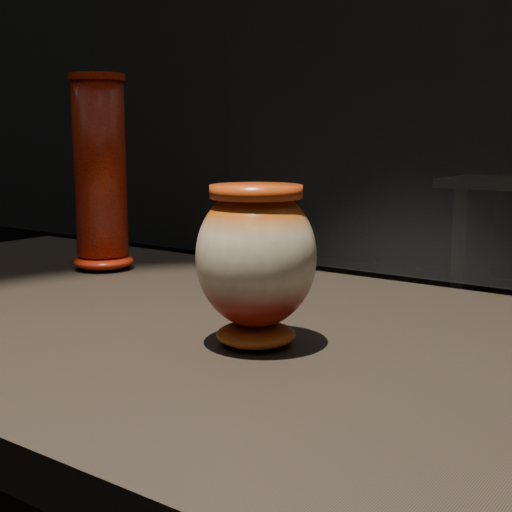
# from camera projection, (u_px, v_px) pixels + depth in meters

# --- Properties ---
(main_vase) EXTENTS (0.17, 0.17, 0.20)m
(main_vase) POSITION_uv_depth(u_px,v_px,m) (256.00, 259.00, 0.85)
(main_vase) COLOR maroon
(main_vase) RESTS_ON display_plinth
(tall_vase) EXTENTS (0.15, 0.15, 0.36)m
(tall_vase) POSITION_uv_depth(u_px,v_px,m) (101.00, 176.00, 1.33)
(tall_vase) COLOR red
(tall_vase) RESTS_ON display_plinth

